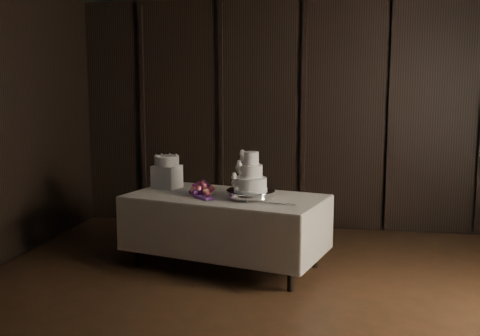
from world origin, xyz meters
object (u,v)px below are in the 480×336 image
(display_table, at_px, (226,228))
(bouquet, at_px, (202,190))
(small_cake, at_px, (167,161))
(box_pedestal, at_px, (167,177))
(cake_stand, at_px, (251,195))
(wedding_cake, at_px, (248,175))

(display_table, xyz_separation_m, bouquet, (-0.22, -0.10, 0.41))
(small_cake, bearing_deg, box_pedestal, 0.00)
(cake_stand, xyz_separation_m, box_pedestal, (-1.01, 0.44, 0.08))
(cake_stand, bearing_deg, display_table, 154.47)
(box_pedestal, bearing_deg, cake_stand, -23.71)
(wedding_cake, relative_size, small_cake, 1.42)
(display_table, bearing_deg, small_cake, 171.61)
(bouquet, bearing_deg, box_pedestal, 141.17)
(cake_stand, relative_size, box_pedestal, 1.86)
(cake_stand, relative_size, wedding_cake, 1.26)
(box_pedestal, bearing_deg, wedding_cake, -25.08)
(display_table, height_order, box_pedestal, box_pedestal)
(bouquet, bearing_deg, wedding_cake, -6.45)
(display_table, height_order, bouquet, bouquet)
(display_table, bearing_deg, bouquet, -141.93)
(display_table, relative_size, cake_stand, 4.52)
(wedding_cake, height_order, small_cake, wedding_cake)
(wedding_cake, relative_size, bouquet, 0.95)
(cake_stand, xyz_separation_m, bouquet, (-0.51, 0.04, 0.02))
(box_pedestal, distance_m, small_cake, 0.18)
(bouquet, bearing_deg, display_table, 23.47)
(wedding_cake, height_order, bouquet, wedding_cake)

